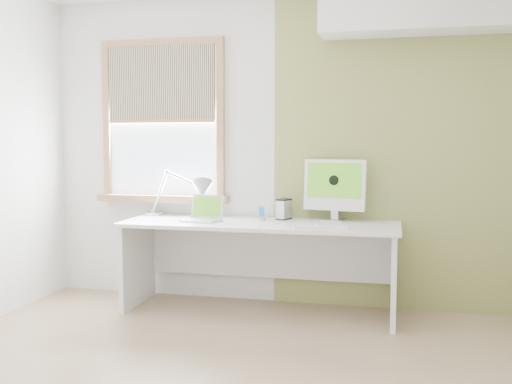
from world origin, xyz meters
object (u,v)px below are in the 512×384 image
(laptop, at_px, (204,214))
(imac, at_px, (335,186))
(external_drive, at_px, (284,209))
(desk, at_px, (261,245))
(desk_lamp, at_px, (193,192))

(laptop, xyz_separation_m, imac, (1.03, 0.25, 0.23))
(external_drive, bearing_deg, imac, 3.53)
(desk, xyz_separation_m, imac, (0.57, 0.17, 0.47))
(desk_lamp, bearing_deg, laptop, -50.86)
(desk, bearing_deg, desk_lamp, 168.61)
(desk, height_order, imac, imac)
(imac, bearing_deg, desk, -163.16)
(laptop, relative_size, imac, 0.66)
(desk_lamp, xyz_separation_m, external_drive, (0.78, 0.02, -0.13))
(desk_lamp, height_order, external_drive, desk_lamp)
(desk_lamp, bearing_deg, external_drive, 1.68)
(desk, bearing_deg, laptop, -170.30)
(desk, height_order, external_drive, external_drive)
(desk_lamp, height_order, laptop, desk_lamp)
(laptop, relative_size, external_drive, 1.98)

